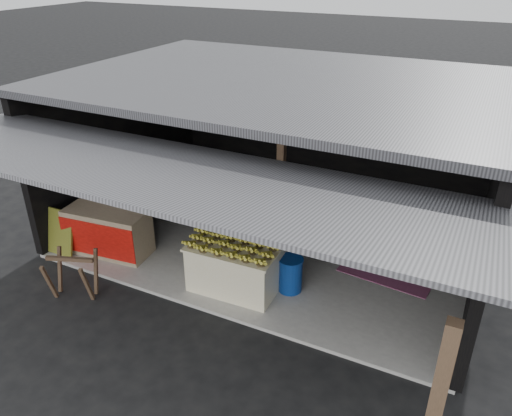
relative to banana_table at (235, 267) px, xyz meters
The scene contains 13 objects.
ground 0.82m from the banana_table, 96.60° to the right, with size 80.00×80.00×0.00m, color black.
concrete_slab 1.87m from the banana_table, 92.48° to the left, with size 7.00×5.00×0.06m, color gray.
shophouse 2.70m from the banana_table, 92.09° to the left, with size 7.40×7.29×3.02m.
banana_table is the anchor object (origin of this frame).
banana_pile 0.46m from the banana_table, ahead, with size 1.29×0.78×0.15m, color gold, non-canonical shape.
white_crate 0.92m from the banana_table, 89.10° to the left, with size 0.93×0.66×0.99m.
neighbor_stall 2.52m from the banana_table, behind, with size 1.52×0.81×1.50m.
green_signboard 3.27m from the banana_table, behind, with size 0.55×0.04×0.82m, color black.
sawhorse 2.51m from the banana_table, 150.28° to the right, with size 0.82×0.82×0.72m.
water_barrel 0.88m from the banana_table, 22.56° to the left, with size 0.37×0.37×0.55m, color navy.
plastic_chair 2.63m from the banana_table, 40.33° to the left, with size 0.46×0.46×0.91m.
magenta_rug 2.66m from the banana_table, 37.32° to the left, with size 1.50×1.00×0.01m, color #761A58.
picture_frames 4.47m from the banana_table, 93.34° to the left, with size 1.62×0.04×0.46m.
Camera 1 is at (3.26, -5.01, 4.84)m, focal length 35.00 mm.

